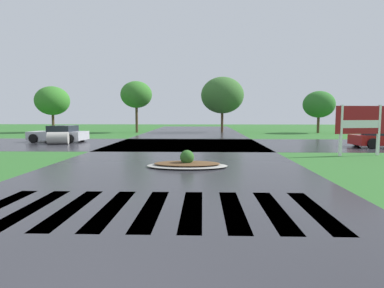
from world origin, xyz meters
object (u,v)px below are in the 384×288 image
at_px(median_island, 187,164).
at_px(drainage_pipe_stack, 58,138).
at_px(estate_billboard, 360,122).
at_px(car_blue_compact, 59,134).

bearing_deg(median_island, drainage_pipe_stack, 135.08).
height_order(estate_billboard, car_blue_compact, estate_billboard).
relative_size(estate_billboard, median_island, 0.83).
distance_m(estate_billboard, median_island, 9.47).
bearing_deg(drainage_pipe_stack, estate_billboard, -16.94).
xyz_separation_m(estate_billboard, median_island, (-8.51, -3.87, -1.54)).
relative_size(car_blue_compact, drainage_pipe_stack, 2.75).
relative_size(median_island, car_blue_compact, 0.77).
bearing_deg(estate_billboard, car_blue_compact, -32.11).
relative_size(median_island, drainage_pipe_stack, 2.11).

